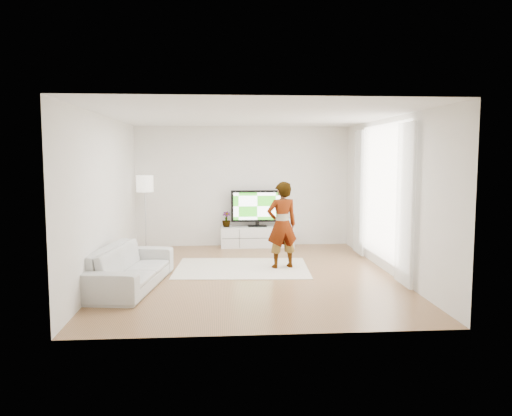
{
  "coord_description": "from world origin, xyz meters",
  "views": [
    {
      "loc": [
        -0.56,
        -8.71,
        2.12
      ],
      "look_at": [
        0.12,
        0.4,
        1.16
      ],
      "focal_mm": 35.0,
      "sensor_mm": 36.0,
      "label": 1
    }
  ],
  "objects": [
    {
      "name": "window",
      "position": [
        2.48,
        0.3,
        1.45
      ],
      "size": [
        0.01,
        2.6,
        2.5
      ],
      "primitive_type": "cube",
      "color": "white",
      "rests_on": "wall_right"
    },
    {
      "name": "player",
      "position": [
        0.62,
        0.51,
        0.83
      ],
      "size": [
        0.67,
        0.52,
        1.63
      ],
      "primitive_type": "imported",
      "rotation": [
        0.0,
        0.0,
        3.39
      ],
      "color": "#334772",
      "rests_on": "rug"
    },
    {
      "name": "game_console",
      "position": [
        1.07,
        2.76,
        0.58
      ],
      "size": [
        0.08,
        0.16,
        0.21
      ],
      "rotation": [
        0.0,
        0.0,
        -0.24
      ],
      "color": "white",
      "rests_on": "media_console"
    },
    {
      "name": "media_console",
      "position": [
        0.33,
        2.76,
        0.24
      ],
      "size": [
        1.69,
        0.48,
        0.48
      ],
      "color": "white",
      "rests_on": "floor"
    },
    {
      "name": "wall_left",
      "position": [
        -2.5,
        0.0,
        1.4
      ],
      "size": [
        0.02,
        6.0,
        2.8
      ],
      "primitive_type": "cube",
      "color": "silver",
      "rests_on": "floor"
    },
    {
      "name": "sofa",
      "position": [
        -2.01,
        -0.67,
        0.33
      ],
      "size": [
        1.21,
        2.38,
        0.66
      ],
      "primitive_type": "imported",
      "rotation": [
        0.0,
        0.0,
        1.42
      ],
      "color": "silver",
      "rests_on": "floor"
    },
    {
      "name": "rug",
      "position": [
        -0.14,
        0.54,
        0.01
      ],
      "size": [
        2.59,
        1.94,
        0.01
      ],
      "primitive_type": "cube",
      "rotation": [
        0.0,
        0.0,
        -0.06
      ],
      "color": "beige",
      "rests_on": "floor"
    },
    {
      "name": "floor_lamp",
      "position": [
        -2.2,
        2.5,
        1.43
      ],
      "size": [
        0.37,
        0.37,
        1.69
      ],
      "color": "silver",
      "rests_on": "floor"
    },
    {
      "name": "floor",
      "position": [
        0.0,
        0.0,
        0.0
      ],
      "size": [
        6.0,
        6.0,
        0.0
      ],
      "primitive_type": "plane",
      "color": "#9D6E47",
      "rests_on": "ground"
    },
    {
      "name": "ceiling",
      "position": [
        0.0,
        0.0,
        2.8
      ],
      "size": [
        6.0,
        6.0,
        0.0
      ],
      "primitive_type": "plane",
      "color": "white",
      "rests_on": "wall_back"
    },
    {
      "name": "wall_right",
      "position": [
        2.5,
        0.0,
        1.4
      ],
      "size": [
        0.02,
        6.0,
        2.8
      ],
      "primitive_type": "cube",
      "color": "silver",
      "rests_on": "floor"
    },
    {
      "name": "wall_front",
      "position": [
        0.0,
        -3.0,
        1.4
      ],
      "size": [
        5.0,
        0.02,
        2.8
      ],
      "primitive_type": "cube",
      "color": "silver",
      "rests_on": "floor"
    },
    {
      "name": "potted_plant",
      "position": [
        -0.39,
        2.77,
        0.65
      ],
      "size": [
        0.22,
        0.22,
        0.36
      ],
      "primitive_type": "imported",
      "rotation": [
        0.0,
        0.0,
        0.11
      ],
      "color": "#3F7238",
      "rests_on": "media_console"
    },
    {
      "name": "television",
      "position": [
        0.33,
        2.79,
        0.93
      ],
      "size": [
        1.22,
        0.24,
        0.85
      ],
      "color": "black",
      "rests_on": "media_console"
    },
    {
      "name": "curtain_near",
      "position": [
        2.4,
        -1.0,
        1.35
      ],
      "size": [
        0.04,
        0.7,
        2.6
      ],
      "primitive_type": "cube",
      "color": "white",
      "rests_on": "floor"
    },
    {
      "name": "wall_back",
      "position": [
        0.0,
        3.0,
        1.4
      ],
      "size": [
        5.0,
        0.02,
        2.8
      ],
      "primitive_type": "cube",
      "color": "silver",
      "rests_on": "floor"
    },
    {
      "name": "curtain_far",
      "position": [
        2.4,
        1.6,
        1.35
      ],
      "size": [
        0.04,
        0.7,
        2.6
      ],
      "primitive_type": "cube",
      "color": "white",
      "rests_on": "floor"
    }
  ]
}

